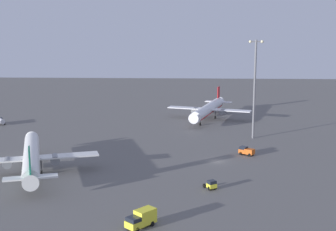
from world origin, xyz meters
The scene contains 8 objects.
ground_plane centered at (0.00, 0.00, 0.00)m, with size 416.00×416.00×0.00m, color #605E5B.
airplane_taxiway_distant centered at (-45.19, -12.44, 4.00)m, with size 31.54×40.10×10.57m.
airplane_mid_apron centered at (0.11, 57.54, 4.05)m, with size 32.15×40.92×10.71m.
catering_truck centered at (-15.59, -42.01, 1.58)m, with size 5.55×5.76×3.05m.
pushback_tug centered at (-2.43, -21.97, 1.07)m, with size 3.13×3.56×2.05m.
maintenance_van centered at (8.55, 6.50, 1.18)m, with size 4.51×4.01×2.25m.
fuel_truck centered at (-76.45, 44.59, 1.37)m, with size 5.63×6.19×2.35m.
apron_light_west centered at (13.06, 26.83, 17.45)m, with size 4.80×0.90×31.09m.
Camera 1 is at (-7.47, -118.26, 34.30)m, focal length 49.54 mm.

